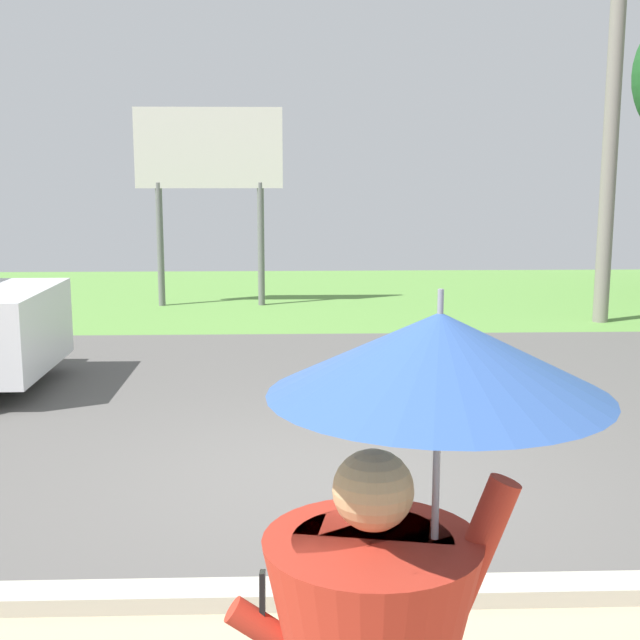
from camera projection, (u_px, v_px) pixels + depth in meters
ground_plane at (318, 389)px, 9.72m from camera, size 40.00×22.00×0.20m
utility_pole at (613, 97)px, 13.13m from camera, size 1.80×0.24×6.70m
roadside_billboard at (209, 162)px, 14.95m from camera, size 2.60×0.12×3.50m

